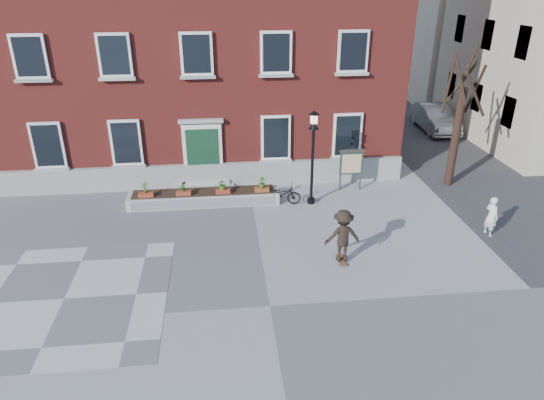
{
  "coord_description": "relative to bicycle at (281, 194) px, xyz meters",
  "views": [
    {
      "loc": [
        -1.17,
        -11.3,
        8.69
      ],
      "look_at": [
        0.5,
        4.0,
        1.5
      ],
      "focal_mm": 32.0,
      "sensor_mm": 36.0,
      "label": 1
    }
  ],
  "objects": [
    {
      "name": "bystander",
      "position": [
        7.25,
        -3.43,
        0.32
      ],
      "size": [
        0.49,
        0.62,
        1.5
      ],
      "primitive_type": "imported",
      "rotation": [
        0.0,
        0.0,
        1.83
      ],
      "color": "silver",
      "rests_on": "ground"
    },
    {
      "name": "brick_building",
      "position": [
        -3.17,
        7.18,
        5.87
      ],
      "size": [
        18.4,
        10.85,
        12.6
      ],
      "color": "maroon",
      "rests_on": "ground"
    },
    {
      "name": "planter_assembly",
      "position": [
        -3.16,
        0.38,
        -0.12
      ],
      "size": [
        6.2,
        1.12,
        1.15
      ],
      "color": "#BABAB6",
      "rests_on": "ground"
    },
    {
      "name": "side_street",
      "position": [
        16.82,
        12.99,
        6.59
      ],
      "size": [
        15.2,
        36.0,
        14.5
      ],
      "color": "#3C3D3F",
      "rests_on": "ground"
    },
    {
      "name": "skateboarder",
      "position": [
        1.43,
        -4.66,
        0.55
      ],
      "size": [
        1.2,
        0.78,
        1.89
      ],
      "color": "brown",
      "rests_on": "ground"
    },
    {
      "name": "parked_car",
      "position": [
        10.61,
        9.4,
        0.35
      ],
      "size": [
        1.83,
        4.78,
        1.56
      ],
      "primitive_type": "imported",
      "rotation": [
        0.0,
        0.0,
        -0.04
      ],
      "color": "#ABADAF",
      "rests_on": "ground"
    },
    {
      "name": "bare_tree",
      "position": [
        7.83,
        1.21,
        2.36
      ],
      "size": [
        1.83,
        1.83,
        6.16
      ],
      "color": "#301D15",
      "rests_on": "ground"
    },
    {
      "name": "ground",
      "position": [
        -1.17,
        -6.79,
        -0.43
      ],
      "size": [
        100.0,
        100.0,
        0.0
      ],
      "primitive_type": "plane",
      "color": "gray",
      "rests_on": "ground"
    },
    {
      "name": "checker_patch",
      "position": [
        -7.17,
        -5.79,
        -0.43
      ],
      "size": [
        6.0,
        6.0,
        0.01
      ],
      "primitive_type": "cube",
      "color": "#5E5E61",
      "rests_on": "ground"
    },
    {
      "name": "lamp_post",
      "position": [
        1.26,
        -0.05,
        2.11
      ],
      "size": [
        0.4,
        0.4,
        3.93
      ],
      "color": "black",
      "rests_on": "ground"
    },
    {
      "name": "notice_board",
      "position": [
        3.22,
        1.11,
        0.83
      ],
      "size": [
        1.1,
        0.16,
        1.87
      ],
      "color": "#1B3727",
      "rests_on": "ground"
    },
    {
      "name": "bicycle",
      "position": [
        0.0,
        0.0,
        0.0
      ],
      "size": [
        1.71,
        0.82,
        0.86
      ],
      "primitive_type": "imported",
      "rotation": [
        0.0,
        0.0,
        1.42
      ],
      "color": "black",
      "rests_on": "ground"
    }
  ]
}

